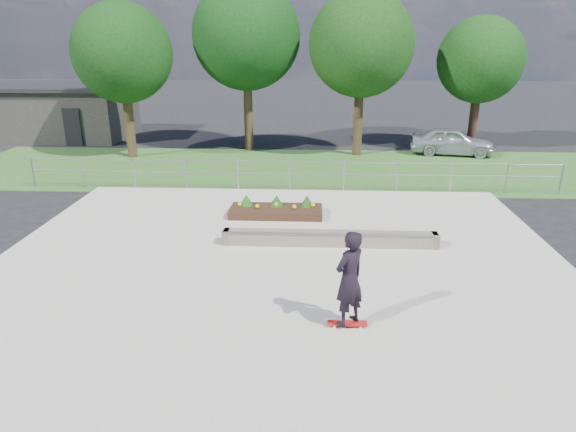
% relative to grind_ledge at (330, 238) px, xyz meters
% --- Properties ---
extents(ground, '(120.00, 120.00, 0.00)m').
position_rel_grind_ledge_xyz_m(ground, '(-1.34, -2.05, -0.26)').
color(ground, black).
rests_on(ground, ground).
extents(grass_verge, '(30.00, 8.00, 0.02)m').
position_rel_grind_ledge_xyz_m(grass_verge, '(-1.34, 8.95, -0.25)').
color(grass_verge, '#2C5522').
rests_on(grass_verge, ground).
extents(concrete_slab, '(15.00, 15.00, 0.06)m').
position_rel_grind_ledge_xyz_m(concrete_slab, '(-1.34, -2.05, -0.23)').
color(concrete_slab, '#B0AC9C').
rests_on(concrete_slab, ground).
extents(fence, '(20.06, 0.06, 1.20)m').
position_rel_grind_ledge_xyz_m(fence, '(-1.34, 5.45, 0.51)').
color(fence, gray).
rests_on(fence, ground).
extents(building, '(8.40, 5.40, 3.00)m').
position_rel_grind_ledge_xyz_m(building, '(-15.33, 15.95, 1.25)').
color(building, '#2B2926').
rests_on(building, ground).
extents(tree_far_left, '(4.55, 4.55, 7.15)m').
position_rel_grind_ledge_xyz_m(tree_far_left, '(-9.34, 10.95, 4.59)').
color(tree_far_left, '#332514').
rests_on(tree_far_left, ground).
extents(tree_mid_left, '(5.25, 5.25, 8.25)m').
position_rel_grind_ledge_xyz_m(tree_mid_left, '(-3.84, 12.95, 5.34)').
color(tree_mid_left, '#372716').
rests_on(tree_mid_left, ground).
extents(tree_mid_right, '(4.90, 4.90, 7.70)m').
position_rel_grind_ledge_xyz_m(tree_mid_right, '(1.66, 11.95, 4.97)').
color(tree_mid_right, '#302113').
rests_on(tree_mid_right, ground).
extents(tree_far_right, '(4.20, 4.20, 6.60)m').
position_rel_grind_ledge_xyz_m(tree_far_right, '(7.66, 13.45, 4.21)').
color(tree_far_right, black).
rests_on(tree_far_right, ground).
extents(grind_ledge, '(6.00, 0.44, 0.43)m').
position_rel_grind_ledge_xyz_m(grind_ledge, '(0.00, 0.00, 0.00)').
color(grind_ledge, '#66594B').
rests_on(grind_ledge, concrete_slab).
extents(planter_bed, '(3.00, 1.20, 0.61)m').
position_rel_grind_ledge_xyz_m(planter_bed, '(-1.68, 2.53, -0.02)').
color(planter_bed, black).
rests_on(planter_bed, concrete_slab).
extents(skateboarder, '(0.85, 0.84, 2.05)m').
position_rel_grind_ledge_xyz_m(skateboarder, '(0.25, -4.25, 0.86)').
color(skateboarder, white).
rests_on(skateboarder, concrete_slab).
extents(parked_car, '(4.21, 2.28, 1.36)m').
position_rel_grind_ledge_xyz_m(parked_car, '(6.38, 12.24, 0.42)').
color(parked_car, '#B3B7BD').
rests_on(parked_car, ground).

